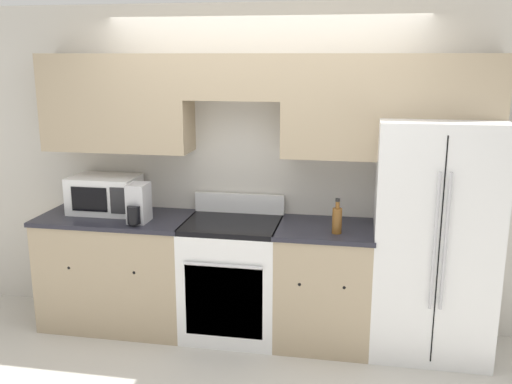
{
  "coord_description": "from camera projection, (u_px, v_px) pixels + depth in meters",
  "views": [
    {
      "loc": [
        0.77,
        -3.85,
        2.21
      ],
      "look_at": [
        0.0,
        0.31,
        1.19
      ],
      "focal_mm": 40.0,
      "sensor_mm": 36.0,
      "label": 1
    }
  ],
  "objects": [
    {
      "name": "refrigerator",
      "position": [
        432.0,
        236.0,
        4.26
      ],
      "size": [
        0.87,
        0.81,
        1.77
      ],
      "color": "white",
      "rests_on": "ground_plane"
    },
    {
      "name": "lower_cabinets_right",
      "position": [
        324.0,
        285.0,
        4.42
      ],
      "size": [
        0.74,
        0.64,
        0.94
      ],
      "color": "tan",
      "rests_on": "ground_plane"
    },
    {
      "name": "oven_range",
      "position": [
        233.0,
        278.0,
        4.55
      ],
      "size": [
        0.74,
        0.65,
        1.1
      ],
      "color": "white",
      "rests_on": "ground_plane"
    },
    {
      "name": "bottle",
      "position": [
        337.0,
        220.0,
        4.14
      ],
      "size": [
        0.07,
        0.07,
        0.26
      ],
      "color": "brown",
      "rests_on": "lower_cabinets_right"
    },
    {
      "name": "wall_back",
      "position": [
        263.0,
        144.0,
        4.53
      ],
      "size": [
        8.0,
        0.39,
        2.6
      ],
      "color": "beige",
      "rests_on": "ground_plane"
    },
    {
      "name": "paper_towel_holder",
      "position": [
        138.0,
        204.0,
        4.4
      ],
      "size": [
        0.14,
        0.25,
        0.31
      ],
      "color": "#B7B7BC",
      "rests_on": "lower_cabinets_left"
    },
    {
      "name": "lower_cabinets_left",
      "position": [
        118.0,
        270.0,
        4.72
      ],
      "size": [
        1.22,
        0.64,
        0.94
      ],
      "color": "tan",
      "rests_on": "ground_plane"
    },
    {
      "name": "microwave",
      "position": [
        105.0,
        194.0,
        4.69
      ],
      "size": [
        0.55,
        0.37,
        0.3
      ],
      "color": "white",
      "rests_on": "lower_cabinets_left"
    },
    {
      "name": "ground_plane",
      "position": [
        249.0,
        353.0,
        4.33
      ],
      "size": [
        12.0,
        12.0,
        0.0
      ],
      "primitive_type": "plane",
      "color": "beige"
    }
  ]
}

